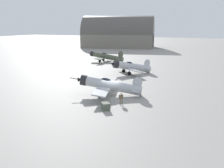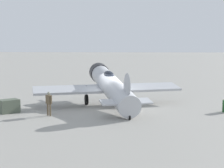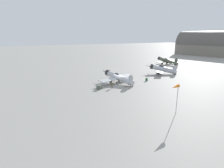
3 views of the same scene
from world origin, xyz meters
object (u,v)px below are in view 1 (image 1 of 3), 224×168
(airplane_mid_apron, at_px, (131,67))
(ground_crew_mechanic, at_px, (121,98))
(equipment_crate, at_px, (106,106))
(fuel_drum, at_px, (138,83))
(airplane_far_line, at_px, (106,56))
(airplane_foreground, at_px, (109,85))

(airplane_mid_apron, relative_size, ground_crew_mechanic, 5.95)
(equipment_crate, height_order, fuel_drum, equipment_crate)
(airplane_mid_apron, distance_m, ground_crew_mechanic, 24.69)
(airplane_far_line, bearing_deg, airplane_foreground, 108.93)
(equipment_crate, bearing_deg, airplane_far_line, -151.61)
(airplane_mid_apron, relative_size, equipment_crate, 6.05)
(fuel_drum, bearing_deg, airplane_far_line, -141.53)
(ground_crew_mechanic, distance_m, fuel_drum, 12.46)
(airplane_mid_apron, distance_m, fuel_drum, 12.60)
(ground_crew_mechanic, bearing_deg, fuel_drum, 142.02)
(airplane_far_line, distance_m, ground_crew_mechanic, 44.88)
(airplane_far_line, height_order, equipment_crate, airplane_far_line)
(ground_crew_mechanic, bearing_deg, airplane_mid_apron, 151.17)
(airplane_foreground, height_order, airplane_mid_apron, airplane_mid_apron)
(airplane_far_line, bearing_deg, fuel_drum, 118.29)
(equipment_crate, xyz_separation_m, fuel_drum, (-15.31, -1.62, -0.04))
(airplane_far_line, relative_size, fuel_drum, 13.45)
(airplane_foreground, xyz_separation_m, ground_crew_mechanic, (3.77, 3.92, -0.62))
(airplane_foreground, relative_size, airplane_far_line, 1.02)
(airplane_foreground, distance_m, airplane_far_line, 39.65)
(airplane_mid_apron, relative_size, airplane_far_line, 0.85)
(airplane_far_line, height_order, fuel_drum, airplane_far_line)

